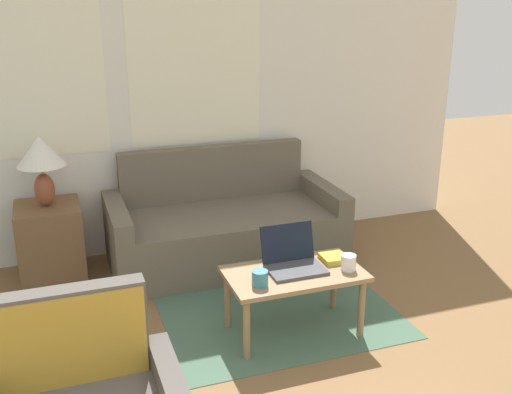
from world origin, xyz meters
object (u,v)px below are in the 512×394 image
(coffee_table, at_px, (294,280))
(cup_yellow, at_px, (348,262))
(book_red, at_px, (334,258))
(table_lamp, at_px, (41,158))
(cup_navy, at_px, (260,278))
(couch, at_px, (224,228))
(laptop, at_px, (293,259))

(coffee_table, relative_size, cup_yellow, 8.77)
(cup_yellow, relative_size, book_red, 0.60)
(coffee_table, bearing_deg, table_lamp, 136.86)
(cup_navy, bearing_deg, couch, 82.81)
(cup_navy, relative_size, book_red, 0.59)
(cup_yellow, bearing_deg, cup_navy, -178.46)
(coffee_table, height_order, cup_yellow, cup_yellow)
(couch, height_order, book_red, couch)
(cup_navy, xyz_separation_m, book_red, (0.58, 0.17, -0.03))
(table_lamp, xyz_separation_m, book_red, (1.76, -1.29, -0.52))
(couch, relative_size, book_red, 11.19)
(cup_navy, xyz_separation_m, cup_yellow, (0.60, 0.02, 0.00))
(book_red, bearing_deg, coffee_table, -167.88)
(laptop, relative_size, book_red, 2.16)
(laptop, distance_m, cup_yellow, 0.35)
(couch, height_order, laptop, couch)
(coffee_table, xyz_separation_m, cup_navy, (-0.27, -0.10, 0.10))
(cup_navy, bearing_deg, table_lamp, 128.94)
(couch, bearing_deg, book_red, -70.95)
(couch, distance_m, table_lamp, 1.52)
(laptop, relative_size, cup_navy, 3.65)
(table_lamp, bearing_deg, cup_navy, -51.06)
(cup_navy, height_order, cup_yellow, cup_yellow)
(coffee_table, distance_m, book_red, 0.33)
(table_lamp, relative_size, cup_navy, 5.44)
(coffee_table, bearing_deg, book_red, 12.12)
(laptop, bearing_deg, cup_yellow, -24.02)
(cup_yellow, height_order, book_red, cup_yellow)
(book_red, bearing_deg, laptop, -178.36)
(cup_navy, bearing_deg, laptop, 29.69)
(cup_navy, height_order, book_red, cup_navy)
(cup_navy, bearing_deg, cup_yellow, 1.54)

